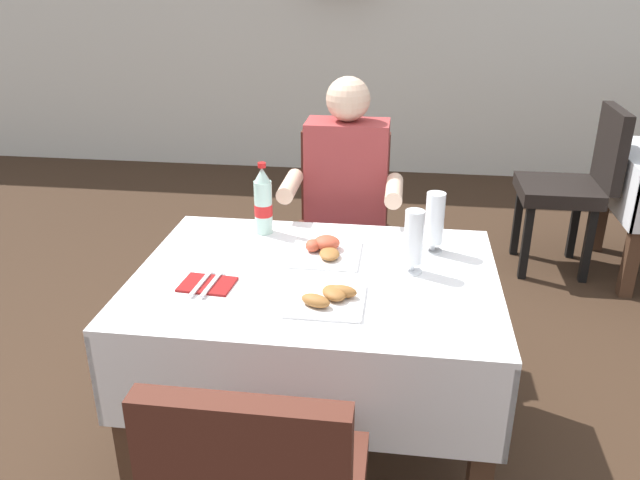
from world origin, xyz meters
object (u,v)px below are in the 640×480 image
plate_far_diner (325,250)px  background_chair_left (576,180)px  main_dining_table (316,315)px  plate_near_camera (328,298)px  chair_far_diner_seat (341,227)px  napkin_cutlery_set (207,284)px  beer_glass_left (413,242)px  beer_glass_middle (435,221)px  cola_bottle_primary (263,202)px  seated_diner_far (345,204)px

plate_far_diner → background_chair_left: bearing=51.6°
plate_far_diner → background_chair_left: (1.24, 1.57, -0.20)m
main_dining_table → plate_near_camera: (0.07, -0.19, 0.18)m
chair_far_diner_seat → napkin_cutlery_set: bearing=-109.1°
beer_glass_left → beer_glass_middle: bearing=67.5°
plate_far_diner → beer_glass_left: size_ratio=1.11×
plate_near_camera → beer_glass_middle: size_ratio=1.06×
beer_glass_left → beer_glass_middle: size_ratio=0.99×
chair_far_diner_seat → plate_near_camera: size_ratio=4.09×
main_dining_table → napkin_cutlery_set: 0.40m
chair_far_diner_seat → napkin_cutlery_set: 1.05m
plate_near_camera → beer_glass_middle: 0.55m
chair_far_diner_seat → cola_bottle_primary: cola_bottle_primary is taller
napkin_cutlery_set → main_dining_table: bearing=21.5°
main_dining_table → plate_far_diner: 0.24m
chair_far_diner_seat → plate_far_diner: chair_far_diner_seat is taller
seated_diner_far → main_dining_table: bearing=-92.1°
seated_diner_far → cola_bottle_primary: size_ratio=4.48×
main_dining_table → background_chair_left: bearing=53.9°
main_dining_table → beer_glass_middle: (0.39, 0.23, 0.28)m
napkin_cutlery_set → plate_far_diner: bearing=39.0°
beer_glass_middle → plate_far_diner: bearing=-167.5°
plate_far_diner → cola_bottle_primary: (-0.26, 0.18, 0.10)m
plate_near_camera → main_dining_table: bearing=108.7°
seated_diner_far → beer_glass_middle: bearing=-53.7°
beer_glass_middle → seated_diner_far: bearing=126.3°
main_dining_table → cola_bottle_primary: (-0.25, 0.33, 0.29)m
beer_glass_left → seated_diner_far: bearing=113.3°
plate_near_camera → seated_diner_far: bearing=92.4°
main_dining_table → chair_far_diner_seat: (0.00, 0.84, -0.01)m
main_dining_table → napkin_cutlery_set: (-0.34, -0.13, 0.17)m
beer_glass_left → background_chair_left: size_ratio=0.23×
beer_glass_middle → plate_near_camera: bearing=-127.5°
plate_far_diner → beer_glass_middle: bearing=12.5°
chair_far_diner_seat → plate_near_camera: bearing=-86.4°
background_chair_left → napkin_cutlery_set: bearing=-130.7°
chair_far_diner_seat → plate_near_camera: (0.07, -1.04, 0.19)m
cola_bottle_primary → background_chair_left: size_ratio=0.29×
chair_far_diner_seat → plate_near_camera: 1.06m
chair_far_diner_seat → seated_diner_far: (0.03, -0.11, 0.16)m
plate_far_diner → beer_glass_left: (0.31, -0.09, 0.09)m
chair_far_diner_seat → beer_glass_left: bearing=-67.9°
plate_far_diner → cola_bottle_primary: cola_bottle_primary is taller
main_dining_table → chair_far_diner_seat: size_ratio=1.26×
beer_glass_left → napkin_cutlery_set: size_ratio=1.15×
plate_near_camera → beer_glass_middle: (0.33, 0.43, 0.10)m
main_dining_table → plate_far_diner: bearing=85.4°
seated_diner_far → napkin_cutlery_set: bearing=-112.8°
main_dining_table → plate_far_diner: (0.01, 0.15, 0.18)m
seated_diner_far → napkin_cutlery_set: seated_diner_far is taller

